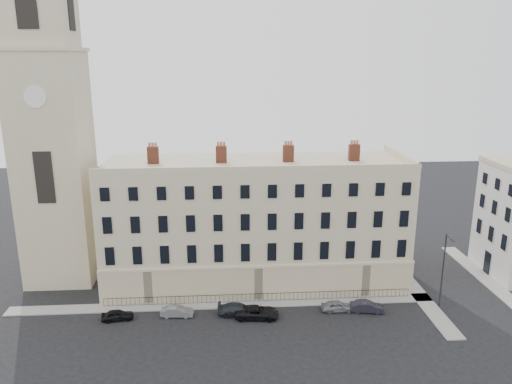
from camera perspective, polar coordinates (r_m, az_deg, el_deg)
ground at (r=54.67m, az=7.28°, el=-14.78°), size 160.00×160.00×0.00m
terrace at (r=61.66m, az=-0.09°, el=-3.40°), size 36.22×12.22×17.00m
church_tower at (r=64.10m, az=-22.34°, el=6.44°), size 8.00×8.13×44.00m
pavement_terrace at (r=58.09m, az=-3.67°, el=-12.68°), size 48.00×2.00×0.12m
pavement_east_return at (r=64.95m, az=17.39°, el=-10.22°), size 2.00×24.00×0.12m
pavement_adjacent at (r=70.70m, az=24.47°, el=-8.80°), size 2.00×20.00×0.12m
railings at (r=58.35m, az=0.34°, el=-11.97°), size 35.00×0.04×0.96m
car_a at (r=56.77m, az=-15.55°, el=-13.39°), size 3.49×1.78×1.14m
car_b at (r=56.13m, az=-9.01°, el=-13.32°), size 3.59×1.47×1.16m
car_c at (r=55.72m, az=-2.03°, el=-13.27°), size 4.59×2.15×1.30m
car_d at (r=55.15m, az=0.10°, el=-13.57°), size 4.95×2.65×1.32m
car_e at (r=57.17m, az=9.28°, el=-12.73°), size 3.57×1.45×1.21m
car_f at (r=57.62m, az=12.58°, el=-12.67°), size 3.91×1.89×1.23m
streetlamp at (r=59.27m, az=20.65°, el=-8.04°), size 0.24×1.87×8.66m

